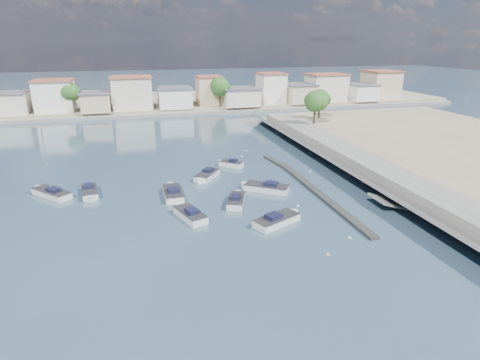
# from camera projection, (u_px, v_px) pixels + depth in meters

# --- Properties ---
(ground) EXTENTS (400.00, 400.00, 0.00)m
(ground) POSITION_uv_depth(u_px,v_px,m) (217.00, 143.00, 77.13)
(ground) COLOR #284250
(ground) RESTS_ON ground
(seawall_walkway) EXTENTS (5.00, 90.00, 1.80)m
(seawall_walkway) POSITION_uv_depth(u_px,v_px,m) (384.00, 173.00, 56.71)
(seawall_walkway) COLOR slate
(seawall_walkway) RESTS_ON ground
(breakwater) EXTENTS (2.00, 31.02, 0.35)m
(breakwater) POSITION_uv_depth(u_px,v_px,m) (309.00, 186.00, 53.85)
(breakwater) COLOR black
(breakwater) RESTS_ON ground
(far_shore_land) EXTENTS (160.00, 40.00, 1.40)m
(far_shore_land) POSITION_uv_depth(u_px,v_px,m) (183.00, 101.00, 124.29)
(far_shore_land) COLOR gray
(far_shore_land) RESTS_ON ground
(far_shore_quay) EXTENTS (160.00, 2.50, 0.80)m
(far_shore_quay) POSITION_uv_depth(u_px,v_px,m) (193.00, 113.00, 105.25)
(far_shore_quay) COLOR slate
(far_shore_quay) RESTS_ON ground
(far_town) EXTENTS (113.01, 12.80, 8.35)m
(far_town) POSITION_uv_depth(u_px,v_px,m) (227.00, 92.00, 111.74)
(far_town) COLOR beige
(far_town) RESTS_ON far_shore_land
(shore_trees) EXTENTS (74.56, 38.32, 7.92)m
(shore_trees) POSITION_uv_depth(u_px,v_px,m) (226.00, 91.00, 102.71)
(shore_trees) COLOR #38281E
(shore_trees) RESTS_ON ground
(motorboat_a) EXTENTS (3.46, 5.54, 1.48)m
(motorboat_a) POSITION_uv_depth(u_px,v_px,m) (189.00, 214.00, 44.63)
(motorboat_a) COLOR silver
(motorboat_a) RESTS_ON ground
(motorboat_b) EXTENTS (3.34, 5.16, 1.48)m
(motorboat_b) POSITION_uv_depth(u_px,v_px,m) (236.00, 200.00, 48.54)
(motorboat_b) COLOR silver
(motorboat_b) RESTS_ON ground
(motorboat_c) EXTENTS (5.94, 5.11, 1.48)m
(motorboat_c) POSITION_uv_depth(u_px,v_px,m) (264.00, 188.00, 52.62)
(motorboat_c) COLOR silver
(motorboat_c) RESTS_ON ground
(motorboat_d) EXTENTS (4.44, 5.13, 1.48)m
(motorboat_d) POSITION_uv_depth(u_px,v_px,m) (206.00, 176.00, 57.14)
(motorboat_d) COLOR silver
(motorboat_d) RESTS_ON ground
(motorboat_e) EXTENTS (2.23, 6.15, 1.48)m
(motorboat_e) POSITION_uv_depth(u_px,v_px,m) (173.00, 193.00, 50.94)
(motorboat_e) COLOR silver
(motorboat_e) RESTS_ON ground
(motorboat_f) EXTENTS (3.73, 3.53, 1.48)m
(motorboat_f) POSITION_uv_depth(u_px,v_px,m) (230.00, 164.00, 62.57)
(motorboat_f) COLOR silver
(motorboat_f) RESTS_ON ground
(motorboat_g) EXTENTS (2.45, 5.37, 1.48)m
(motorboat_g) POSITION_uv_depth(u_px,v_px,m) (90.00, 193.00, 50.90)
(motorboat_g) COLOR silver
(motorboat_g) RESTS_ON ground
(motorboat_h) EXTENTS (5.87, 4.20, 1.48)m
(motorboat_h) POSITION_uv_depth(u_px,v_px,m) (279.00, 220.00, 43.24)
(motorboat_h) COLOR silver
(motorboat_h) RESTS_ON ground
(sailboat) EXTENTS (5.36, 5.61, 9.00)m
(sailboat) POSITION_uv_depth(u_px,v_px,m) (51.00, 193.00, 50.76)
(sailboat) COLOR silver
(sailboat) RESTS_ON ground
(mooring_buoys) EXTENTS (8.98, 37.37, 0.32)m
(mooring_buoys) POSITION_uv_depth(u_px,v_px,m) (287.00, 187.00, 53.98)
(mooring_buoys) COLOR silver
(mooring_buoys) RESTS_ON ground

